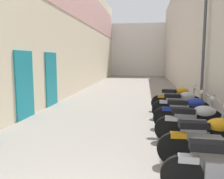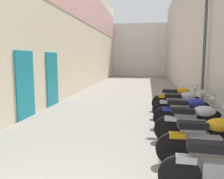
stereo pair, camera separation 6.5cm
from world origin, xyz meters
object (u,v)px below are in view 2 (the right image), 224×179
Objects in this scene: motorcycle_second at (208,140)px; motorcycle_fifth at (182,104)px; street_lamp at (202,34)px; motorcycle_fourth at (188,112)px; motorcycle_third at (196,123)px; motorcycle_sixth at (178,98)px.

motorcycle_fifth is (-0.00, 3.33, 0.00)m from motorcycle_second.
street_lamp reaches higher than motorcycle_fifth.
motorcycle_fourth is 1.16m from motorcycle_fifth.
motorcycle_fifth is 0.39× the size of street_lamp.
street_lamp is (0.70, 2.01, 2.27)m from motorcycle_fourth.
motorcycle_fifth is (0.00, 2.20, 0.00)m from motorcycle_third.
motorcycle_fourth is 1.00× the size of motorcycle_fifth.
motorcycle_second is 1.00× the size of motorcycle_fourth.
motorcycle_fifth is 2.53m from street_lamp.
street_lamp is (0.70, 4.19, 2.27)m from motorcycle_second.
motorcycle_second and motorcycle_third have the same top height.
motorcycle_fifth is at bearing -90.00° from motorcycle_sixth.
motorcycle_second is 0.39× the size of street_lamp.
motorcycle_second is 3.33m from motorcycle_fifth.
street_lamp is (0.70, -0.26, 2.27)m from motorcycle_sixth.
motorcycle_second is 1.00× the size of motorcycle_fifth.
motorcycle_second is 1.00× the size of motorcycle_sixth.
motorcycle_fifth is at bearing -129.30° from street_lamp.
street_lamp is (0.70, 3.06, 2.27)m from motorcycle_third.
motorcycle_fourth is at bearing -90.00° from motorcycle_fifth.
motorcycle_fourth is at bearing 90.00° from motorcycle_second.
motorcycle_second is at bearing -90.00° from motorcycle_sixth.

